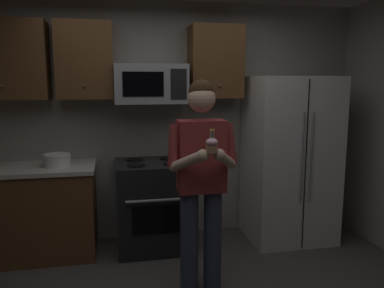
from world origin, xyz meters
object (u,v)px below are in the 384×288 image
Objects in this scene: refrigerator at (290,159)px; bowl_large_white at (57,160)px; oven_range at (154,205)px; person at (202,175)px; microwave at (151,84)px; cupcake at (212,145)px.

bowl_large_white is at bearing 179.31° from refrigerator.
refrigerator reaches higher than oven_range.
person is (1.24, -0.93, 0.01)m from bowl_large_white.
microwave reaches higher than person.
oven_range is 0.52× the size of refrigerator.
oven_range is 1.12m from person.
refrigerator is at bearing 36.96° from person.
oven_range is 1.08m from bowl_large_white.
microwave is at bearing 89.98° from oven_range.
cupcake reaches higher than oven_range.
oven_range is 1.26m from microwave.
bowl_large_white is at bearing -172.20° from microwave.
person is at bearing -72.12° from oven_range.
microwave is 1.32m from person.
person is at bearing -74.03° from microwave.
microwave is 0.42× the size of person.
refrigerator is 2.44m from bowl_large_white.
cupcake is (-1.20, -1.23, 0.39)m from refrigerator.
microwave reaches higher than bowl_large_white.
person is 10.13× the size of cupcake.
refrigerator is 1.02× the size of person.
refrigerator reaches higher than person.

